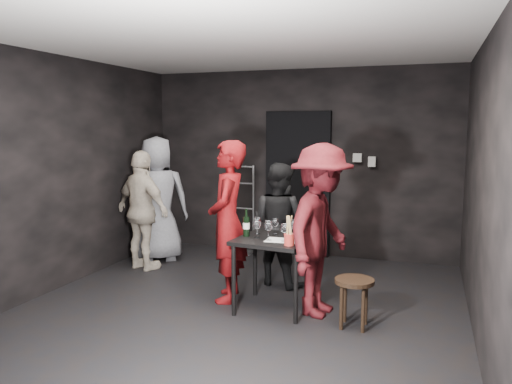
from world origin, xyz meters
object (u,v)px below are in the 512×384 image
(server_red, at_px, (228,208))
(woman_black, at_px, (279,225))
(man_maroon, at_px, (321,217))
(breadstick_cup, at_px, (289,231))
(stool, at_px, (354,288))
(bystander_cream, at_px, (143,208))
(bystander_grey, at_px, (157,189))
(tasting_table, at_px, (274,247))
(wine_bottle, at_px, (246,226))
(hand_truck, at_px, (240,236))

(server_red, height_order, woman_black, server_red)
(man_maroon, bearing_deg, breadstick_cup, 146.41)
(stool, distance_m, bystander_cream, 3.12)
(man_maroon, height_order, breadstick_cup, man_maroon)
(bystander_grey, height_order, breadstick_cup, bystander_grey)
(stool, xyz_separation_m, server_red, (-1.42, 0.33, 0.63))
(tasting_table, bearing_deg, wine_bottle, -177.31)
(bystander_cream, bearing_deg, breadstick_cup, 174.00)
(bystander_cream, height_order, bystander_grey, bystander_grey)
(tasting_table, xyz_separation_m, bystander_grey, (-2.09, 1.26, 0.37))
(tasting_table, height_order, man_maroon, man_maroon)
(woman_black, distance_m, bystander_grey, 1.98)
(bystander_grey, bearing_deg, wine_bottle, 111.82)
(server_red, bearing_deg, breadstick_cup, 50.76)
(woman_black, xyz_separation_m, man_maroon, (0.67, -0.79, 0.28))
(woman_black, bearing_deg, server_red, 79.90)
(stool, distance_m, server_red, 1.59)
(hand_truck, bearing_deg, bystander_cream, -122.39)
(tasting_table, bearing_deg, bystander_cream, 158.49)
(hand_truck, height_order, wine_bottle, hand_truck)
(bystander_cream, relative_size, wine_bottle, 5.75)
(tasting_table, relative_size, woman_black, 0.53)
(stool, distance_m, breadstick_cup, 0.81)
(server_red, xyz_separation_m, bystander_cream, (-1.50, 0.70, -0.18))
(breadstick_cup, bearing_deg, wine_bottle, 155.88)
(wine_bottle, bearing_deg, man_maroon, 2.12)
(hand_truck, distance_m, wine_bottle, 2.39)
(man_maroon, relative_size, wine_bottle, 6.89)
(stool, relative_size, bystander_cream, 0.28)
(server_red, bearing_deg, bystander_grey, -141.67)
(tasting_table, height_order, server_red, server_red)
(bystander_grey, bearing_deg, man_maroon, 121.40)
(hand_truck, bearing_deg, wine_bottle, -65.98)
(bystander_grey, distance_m, breadstick_cup, 2.78)
(server_red, height_order, bystander_cream, server_red)
(hand_truck, relative_size, server_red, 0.65)
(hand_truck, distance_m, woman_black, 1.71)
(stool, xyz_separation_m, breadstick_cup, (-0.63, -0.03, 0.51))
(woman_black, xyz_separation_m, bystander_grey, (-1.90, 0.46, 0.31))
(hand_truck, height_order, stool, hand_truck)
(man_maroon, bearing_deg, tasting_table, 101.72)
(woman_black, relative_size, man_maroon, 0.72)
(stool, relative_size, woman_black, 0.33)
(stool, height_order, man_maroon, man_maroon)
(woman_black, distance_m, breadstick_cup, 1.15)
(man_maroon, bearing_deg, server_red, 94.81)
(bystander_grey, relative_size, breadstick_cup, 6.58)
(man_maroon, xyz_separation_m, wine_bottle, (-0.78, -0.03, -0.13))
(stool, relative_size, server_red, 0.23)
(wine_bottle, relative_size, breadstick_cup, 0.93)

